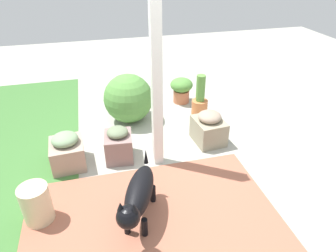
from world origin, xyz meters
name	(u,v)px	position (x,y,z in m)	size (l,w,h in m)	color
ground_plane	(168,173)	(0.00, 0.00, 0.00)	(12.00, 12.00, 0.00)	#A4A396
brick_path	(156,230)	(-0.77, 0.31, 0.01)	(1.80, 2.40, 0.02)	#A25F48
porch_pillar	(156,70)	(0.25, 0.06, 1.17)	(0.11, 0.11, 2.34)	white
stone_planter_nearest	(209,128)	(0.51, -0.68, 0.20)	(0.47, 0.40, 0.44)	gray
stone_planter_mid	(119,144)	(0.44, 0.50, 0.20)	(0.40, 0.36, 0.43)	gray
stone_planter_far	(67,151)	(0.45, 1.10, 0.20)	(0.46, 0.40, 0.43)	#A18979
round_shrub	(128,98)	(1.35, 0.25, 0.36)	(0.71, 0.71, 0.71)	#538D40
terracotta_pot_broad	(181,89)	(1.74, -0.68, 0.24)	(0.37, 0.37, 0.42)	#B96849
terracotta_pot_tall	(200,101)	(1.24, -0.82, 0.23)	(0.24, 0.24, 0.65)	#CB7241
dog	(138,195)	(-0.63, 0.44, 0.34)	(0.83, 0.48, 0.58)	black
ceramic_urn	(37,205)	(-0.37, 1.35, 0.20)	(0.27, 0.27, 0.40)	beige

